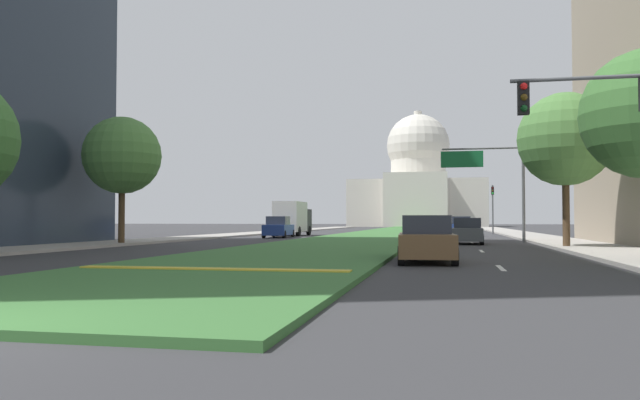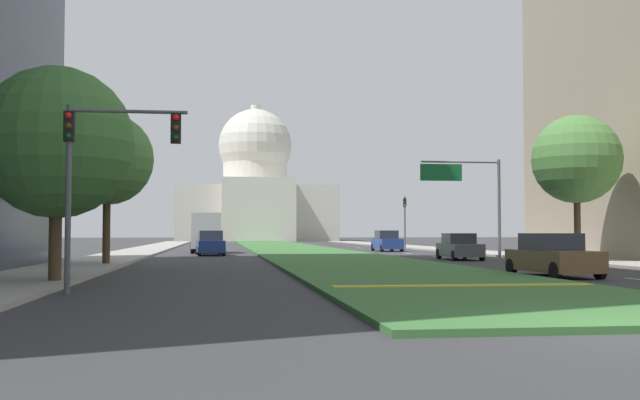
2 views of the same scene
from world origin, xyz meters
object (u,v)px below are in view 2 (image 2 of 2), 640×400
(traffic_light_near_left, at_px, (100,156))
(street_tree_left_mid, at_px, (107,159))
(overhead_guide_sign, at_px, (470,187))
(sedan_midblock, at_px, (459,247))
(capitol_building, at_px, (255,193))
(box_truck_delivery, at_px, (207,232))
(street_tree_right_mid, at_px, (576,159))
(street_tree_left_near, at_px, (57,143))
(sedan_far_horizon, at_px, (387,242))
(sedan_lead_stopped, at_px, (553,256))
(traffic_light_far_right, at_px, (405,216))
(sedan_distant, at_px, (210,244))

(traffic_light_near_left, relative_size, street_tree_left_mid, 0.68)
(overhead_guide_sign, relative_size, sedan_midblock, 1.42)
(capitol_building, bearing_deg, box_truck_delivery, -95.31)
(street_tree_left_mid, distance_m, street_tree_right_mid, 24.97)
(capitol_building, height_order, street_tree_left_near, capitol_building)
(traffic_light_near_left, bearing_deg, sedan_far_horizon, 67.77)
(overhead_guide_sign, height_order, sedan_far_horizon, overhead_guide_sign)
(capitol_building, relative_size, sedan_lead_stopped, 6.59)
(overhead_guide_sign, height_order, street_tree_right_mid, street_tree_right_mid)
(street_tree_right_mid, bearing_deg, capitol_building, 96.48)
(street_tree_left_mid, bearing_deg, sedan_lead_stopped, -31.55)
(sedan_lead_stopped, distance_m, sedan_midblock, 17.50)
(capitol_building, bearing_deg, traffic_light_far_right, -81.62)
(street_tree_left_near, height_order, box_truck_delivery, street_tree_left_near)
(sedan_midblock, bearing_deg, street_tree_left_near, -135.58)
(street_tree_left_near, distance_m, sedan_lead_stopped, 18.40)
(sedan_far_horizon, height_order, box_truck_delivery, box_truck_delivery)
(traffic_light_far_right, relative_size, street_tree_left_mid, 0.68)
(street_tree_left_near, bearing_deg, capitol_building, 84.29)
(street_tree_left_near, distance_m, sedan_far_horizon, 44.77)
(street_tree_left_mid, distance_m, box_truck_delivery, 24.02)
(sedan_midblock, bearing_deg, capitol_building, 94.21)
(overhead_guide_sign, xyz_separation_m, box_truck_delivery, (-17.32, 14.12, -2.97))
(street_tree_left_mid, bearing_deg, street_tree_right_mid, 0.93)
(street_tree_left_mid, height_order, sedan_distant, street_tree_left_mid)
(sedan_distant, bearing_deg, traffic_light_far_right, 41.93)
(street_tree_left_mid, relative_size, street_tree_right_mid, 0.94)
(sedan_distant, distance_m, sedan_far_horizon, 18.07)
(street_tree_left_near, bearing_deg, street_tree_right_mid, 28.98)
(street_tree_right_mid, height_order, box_truck_delivery, street_tree_right_mid)
(street_tree_left_mid, xyz_separation_m, sedan_lead_stopped, (18.17, -11.16, -4.54))
(capitol_building, height_order, sedan_midblock, capitol_building)
(sedan_lead_stopped, distance_m, sedan_distant, 31.18)
(traffic_light_far_right, height_order, sedan_far_horizon, traffic_light_far_right)
(capitol_building, relative_size, street_tree_right_mid, 3.70)
(street_tree_left_mid, relative_size, sedan_distant, 1.59)
(capitol_building, height_order, sedan_distant, capitol_building)
(street_tree_left_near, xyz_separation_m, box_truck_delivery, (4.26, 36.55, -2.93))
(overhead_guide_sign, xyz_separation_m, street_tree_left_near, (-21.58, -22.43, -0.04))
(traffic_light_near_left, relative_size, street_tree_right_mid, 0.64)
(street_tree_right_mid, relative_size, sedan_midblock, 1.78)
(street_tree_left_near, height_order, sedan_distant, street_tree_left_near)
(sedan_lead_stopped, relative_size, box_truck_delivery, 0.71)
(street_tree_left_mid, distance_m, sedan_lead_stopped, 21.80)
(street_tree_left_mid, bearing_deg, sedan_midblock, 17.15)
(traffic_light_far_right, bearing_deg, sedan_lead_stopped, -96.99)
(capitol_building, distance_m, box_truck_delivery, 86.89)
(traffic_light_far_right, distance_m, sedan_lead_stopped, 45.49)
(traffic_light_near_left, xyz_separation_m, sedan_lead_stopped, (15.88, 6.09, -3.01))
(traffic_light_far_right, distance_m, sedan_midblock, 28.04)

